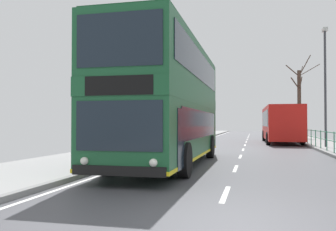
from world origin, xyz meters
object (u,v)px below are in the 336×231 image
object	(u,v)px
double_decker_bus_main	(168,103)
street_lamp_far_side	(325,78)
bare_tree_far_00	(299,101)
background_bus_far_lane	(281,123)

from	to	relation	value
double_decker_bus_main	street_lamp_far_side	xyz separation A→B (m)	(7.53, 10.81, 2.07)
double_decker_bus_main	bare_tree_far_00	distance (m)	27.21
double_decker_bus_main	street_lamp_far_side	size ratio (longest dim) A/B	1.44
double_decker_bus_main	background_bus_far_lane	size ratio (longest dim) A/B	1.04
background_bus_far_lane	street_lamp_far_side	xyz separation A→B (m)	(2.17, -7.17, 2.84)
background_bus_far_lane	street_lamp_far_side	world-z (taller)	street_lamp_far_side
double_decker_bus_main	background_bus_far_lane	world-z (taller)	double_decker_bus_main
double_decker_bus_main	street_lamp_far_side	distance (m)	13.34
background_bus_far_lane	street_lamp_far_side	size ratio (longest dim) A/B	1.39
background_bus_far_lane	street_lamp_far_side	distance (m)	8.02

